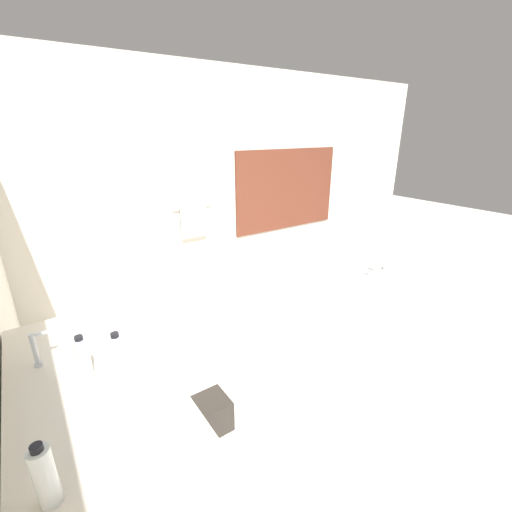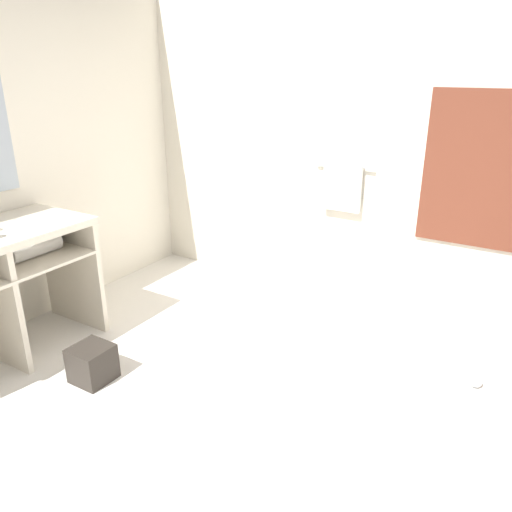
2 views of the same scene
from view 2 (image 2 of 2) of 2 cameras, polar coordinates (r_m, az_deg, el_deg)
ground_plane at (r=2.74m, az=-3.80°, el=-22.90°), size 16.00×16.00×0.00m
wall_back_with_blinds at (r=4.02m, az=15.18°, el=12.38°), size 7.40×0.13×2.70m
waste_bin at (r=3.42m, az=-18.20°, el=-11.58°), size 0.24×0.24×0.24m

